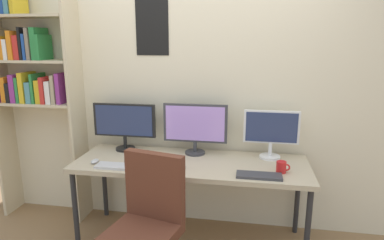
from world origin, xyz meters
The scene contains 12 objects.
wall_back centered at (0.00, 1.02, 1.30)m, with size 4.36×0.11×2.60m.
desk centered at (0.00, 0.60, 0.69)m, with size 1.96×0.68×0.74m.
bookshelf centered at (-1.58, 0.83, 1.41)m, with size 0.83×0.28×2.22m.
office_chair centered at (-0.19, -0.06, 0.40)m, with size 0.53×0.53×0.99m.
monitor_left centered at (-0.66, 0.81, 0.99)m, with size 0.58×0.18×0.44m.
monitor_center centered at (0.00, 0.81, 1.00)m, with size 0.57×0.18×0.45m.
monitor_right centered at (0.66, 0.81, 0.98)m, with size 0.47×0.18×0.42m.
keyboard_left centered at (-0.56, 0.37, 0.75)m, with size 0.35×0.13×0.02m, color silver.
keyboard_right centered at (0.56, 0.37, 0.75)m, with size 0.34×0.13×0.02m, color #38383D.
mouse_left_side centered at (-0.79, 0.43, 0.76)m, with size 0.06×0.10×0.03m, color silver.
mouse_right_side centered at (-0.04, 0.43, 0.76)m, with size 0.06×0.10×0.03m, color #38383D.
coffee_mug centered at (0.73, 0.48, 0.79)m, with size 0.11×0.08×0.09m.
Camera 1 is at (0.47, -2.05, 1.75)m, focal length 31.61 mm.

